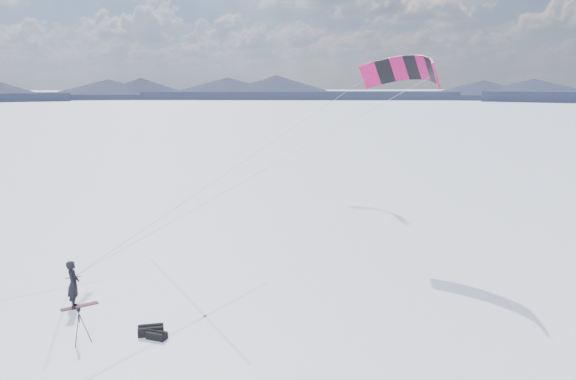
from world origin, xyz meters
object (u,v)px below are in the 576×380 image
object	(u,v)px
snowkiter	(75,307)
tripod	(79,321)
gear_bag_a	(151,330)
gear_bag_b	(157,335)
snowboard	(79,306)

from	to	relation	value
snowkiter	tripod	distance (m)	3.42
gear_bag_a	gear_bag_b	bearing A→B (deg)	-61.31
tripod	gear_bag_b	bearing A→B (deg)	-10.85
snowkiter	snowboard	bearing A→B (deg)	-81.87
tripod	gear_bag_a	bearing A→B (deg)	-1.75
tripod	gear_bag_b	xyz separation A→B (m)	(2.44, -0.31, -0.67)
snowkiter	gear_bag_b	distance (m)	4.65
snowkiter	gear_bag_b	xyz separation A→B (m)	(2.95, -3.59, 0.13)
gear_bag_a	snowboard	bearing A→B (deg)	131.75
snowboard	gear_bag_b	bearing A→B (deg)	-73.16
snowboard	tripod	world-z (taller)	tripod
snowboard	tripod	distance (m)	3.42
snowboard	gear_bag_b	size ratio (longest dim) A/B	1.89
gear_bag_a	gear_bag_b	world-z (taller)	gear_bag_a
snowkiter	tripod	size ratio (longest dim) A/B	1.50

